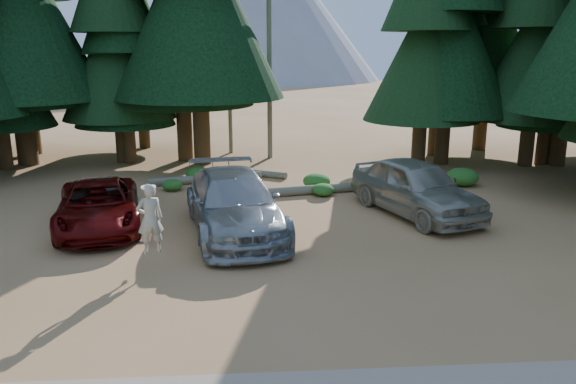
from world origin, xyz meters
name	(u,v)px	position (x,y,z in m)	size (l,w,h in m)	color
ground	(261,267)	(0.00, 0.00, 0.00)	(160.00, 160.00, 0.00)	olive
forest_belt_north	(254,156)	(0.00, 15.00, 0.00)	(36.00, 7.00, 22.00)	black
snag_front	(269,34)	(0.80, 14.50, 6.00)	(0.24, 0.24, 12.00)	#6A6755
snag_back	(229,55)	(-1.20, 16.00, 5.00)	(0.20, 0.20, 10.00)	#6A6755
mountain_peak	(233,3)	(-2.59, 88.23, 12.71)	(48.00, 50.00, 28.00)	gray
red_pickup	(98,205)	(-4.88, 3.55, 0.72)	(2.38, 5.16, 1.44)	#560707
silver_minivan_center	(234,204)	(-0.71, 2.84, 0.90)	(2.51, 6.18, 1.79)	#A0A4A8
silver_minivan_right	(416,187)	(5.23, 4.33, 0.92)	(2.18, 5.42, 1.85)	#B0AC9D
frisbee_player	(150,218)	(-2.72, 0.19, 1.30)	(0.76, 0.63, 1.78)	beige
log_left	(206,179)	(-2.03, 9.28, 0.17)	(0.33, 0.33, 4.67)	#6A6755
log_mid	(250,172)	(-0.23, 10.50, 0.14)	(0.28, 0.28, 3.44)	#6A6755
log_right	(292,191)	(1.32, 7.00, 0.17)	(0.35, 0.35, 5.46)	#6A6755
shrub_far_left	(125,199)	(-4.60, 6.03, 0.24)	(0.89, 0.89, 0.49)	#277222
shrub_left	(172,185)	(-3.24, 8.09, 0.22)	(0.79, 0.79, 0.44)	#277222
shrub_center_left	(199,174)	(-2.36, 9.59, 0.29)	(1.07, 1.07, 0.59)	#277222
shrub_center_right	(323,190)	(2.48, 6.91, 0.23)	(0.83, 0.83, 0.46)	#277222
shrub_right	(317,181)	(2.38, 8.03, 0.30)	(1.08, 1.08, 0.59)	#277222
shrub_far_right	(462,177)	(8.28, 8.12, 0.35)	(1.29, 1.29, 0.71)	#277222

